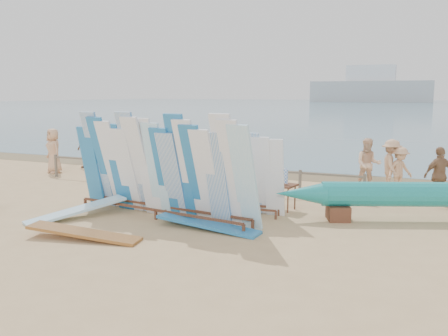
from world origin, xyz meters
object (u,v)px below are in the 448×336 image
at_px(flat_board_b, 77,218).
at_px(beachgoer_1, 145,153).
at_px(beachgoer_3, 167,153).
at_px(beach_chair_right, 233,179).
at_px(beachgoer_extra_0, 400,170).
at_px(beachgoer_11, 155,148).
at_px(beach_chair_left, 217,180).
at_px(beachgoer_5, 216,153).
at_px(flat_board_d, 208,229).
at_px(beachgoer_8, 368,164).
at_px(beachgoer_10, 439,175).
at_px(beachgoer_extra_1, 85,150).
at_px(vendor_table, 280,196).
at_px(side_surfboard_rack, 244,175).
at_px(main_surfboard_rack, 161,171).
at_px(outrigger_canoe, 415,196).
at_px(beachgoer_2, 129,154).
at_px(flat_board_c, 84,239).
at_px(stroller, 233,176).
at_px(beachgoer_0, 54,151).
at_px(beachgoer_9, 391,166).

relative_size(flat_board_b, beachgoer_1, 1.70).
relative_size(beachgoer_3, beachgoer_1, 1.04).
relative_size(beach_chair_right, beachgoer_extra_0, 0.58).
distance_m(beachgoer_11, beachgoer_1, 0.84).
distance_m(beach_chair_left, beachgoer_5, 3.26).
distance_m(flat_board_d, beachgoer_3, 8.85).
bearing_deg(beachgoer_8, flat_board_b, -144.52).
relative_size(beachgoer_10, beachgoer_1, 1.09).
bearing_deg(beachgoer_extra_1, vendor_table, -14.04).
relative_size(vendor_table, beachgoer_10, 0.69).
bearing_deg(beachgoer_10, beach_chair_right, -34.51).
bearing_deg(side_surfboard_rack, beachgoer_5, 114.53).
relative_size(beach_chair_left, beachgoer_10, 0.50).
bearing_deg(beachgoer_8, beachgoer_extra_0, -17.81).
relative_size(main_surfboard_rack, beach_chair_left, 6.61).
bearing_deg(outrigger_canoe, vendor_table, 162.01).
height_order(beach_chair_left, beachgoer_10, beachgoer_10).
xyz_separation_m(flat_board_b, flat_board_d, (3.71, 0.39, 0.00)).
distance_m(vendor_table, beachgoer_2, 8.12).
distance_m(side_surfboard_rack, beachgoer_8, 5.64).
height_order(side_surfboard_rack, beachgoer_1, side_surfboard_rack).
relative_size(beachgoer_2, beachgoer_1, 1.09).
distance_m(side_surfboard_rack, beachgoer_2, 7.95).
relative_size(vendor_table, flat_board_c, 0.45).
bearing_deg(flat_board_d, beachgoer_extra_1, 57.70).
relative_size(flat_board_b, beachgoer_extra_0, 1.73).
xyz_separation_m(flat_board_c, beachgoer_extra_1, (-6.85, 8.58, 0.81)).
relative_size(beachgoer_8, beachgoer_2, 1.04).
distance_m(side_surfboard_rack, flat_board_d, 2.04).
bearing_deg(beachgoer_3, beachgoer_10, -77.83).
bearing_deg(stroller, side_surfboard_rack, -42.94).
bearing_deg(side_surfboard_rack, main_surfboard_rack, -154.94).
bearing_deg(outrigger_canoe, beachgoer_10, 54.19).
relative_size(beachgoer_8, beachgoer_10, 1.03).
xyz_separation_m(vendor_table, beachgoer_2, (-7.38, 3.34, 0.47)).
relative_size(main_surfboard_rack, beachgoer_8, 3.21).
xyz_separation_m(beachgoer_11, beachgoer_3, (0.98, -0.64, -0.08)).
relative_size(outrigger_canoe, flat_board_b, 2.60).
bearing_deg(flat_board_d, beachgoer_10, -41.04).
xyz_separation_m(outrigger_canoe, flat_board_b, (-8.38, -3.25, -0.66)).
height_order(main_surfboard_rack, beachgoer_5, main_surfboard_rack).
xyz_separation_m(flat_board_d, beachgoer_10, (5.30, 5.27, 0.87)).
xyz_separation_m(vendor_table, beachgoer_10, (4.25, 2.61, 0.47)).
bearing_deg(beachgoer_0, beachgoer_3, 49.59).
relative_size(flat_board_b, beachgoer_0, 1.44).
height_order(beach_chair_left, beachgoer_0, beachgoer_0).
bearing_deg(vendor_table, beachgoer_extra_0, 61.39).
height_order(main_surfboard_rack, beach_chair_right, main_surfboard_rack).
bearing_deg(beachgoer_9, beachgoer_1, 72.66).
height_order(beachgoer_5, beachgoer_9, beachgoer_9).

